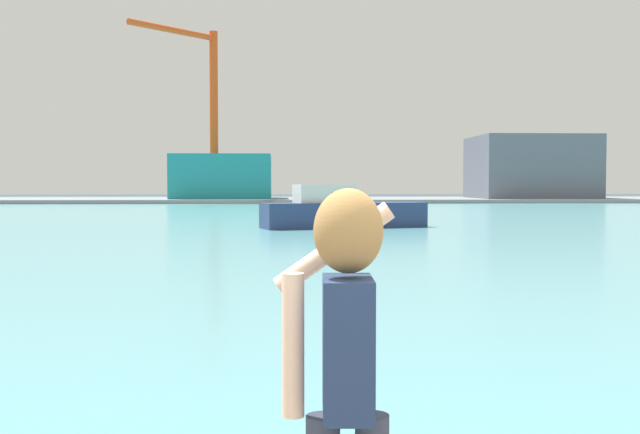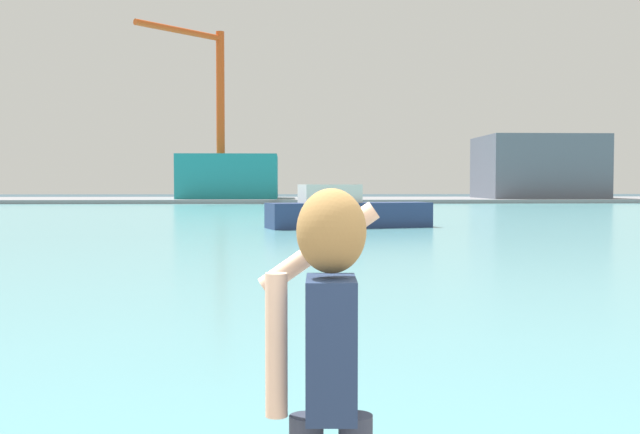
# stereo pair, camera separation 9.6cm
# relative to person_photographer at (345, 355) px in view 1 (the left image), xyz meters

# --- Properties ---
(ground_plane) EXTENTS (220.00, 220.00, 0.00)m
(ground_plane) POSITION_rel_person_photographer_xyz_m (0.30, 49.35, -1.56)
(ground_plane) COLOR #334751
(harbor_water) EXTENTS (140.00, 100.00, 0.02)m
(harbor_water) POSITION_rel_person_photographer_xyz_m (0.30, 51.35, -1.55)
(harbor_water) COLOR #599EA8
(harbor_water) RESTS_ON ground_plane
(far_shore_dock) EXTENTS (140.00, 20.00, 0.45)m
(far_shore_dock) POSITION_rel_person_photographer_xyz_m (0.30, 91.35, -1.33)
(far_shore_dock) COLOR gray
(far_shore_dock) RESTS_ON ground_plane
(person_photographer) EXTENTS (0.53, 0.55, 1.74)m
(person_photographer) POSITION_rel_person_photographer_xyz_m (0.00, 0.00, 0.00)
(person_photographer) COLOR #2D3342
(person_photographer) RESTS_ON quay_promenade
(boat_moored) EXTENTS (8.59, 4.19, 2.19)m
(boat_moored) POSITION_rel_person_photographer_xyz_m (2.93, 35.21, -0.73)
(boat_moored) COLOR navy
(boat_moored) RESTS_ON harbor_water
(warehouse_left) EXTENTS (11.78, 12.16, 5.27)m
(warehouse_left) POSITION_rel_person_photographer_xyz_m (-6.98, 90.67, 1.54)
(warehouse_left) COLOR teal
(warehouse_left) RESTS_ON far_shore_dock
(warehouse_right) EXTENTS (13.99, 12.27, 7.70)m
(warehouse_right) POSITION_rel_person_photographer_xyz_m (31.34, 90.40, 2.75)
(warehouse_right) COLOR slate
(warehouse_right) RESTS_ON far_shore_dock
(port_crane) EXTENTS (9.07, 9.67, 19.95)m
(port_crane) POSITION_rel_person_photographer_xyz_m (-8.83, 87.86, 10.99)
(port_crane) COLOR #D84C19
(port_crane) RESTS_ON far_shore_dock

